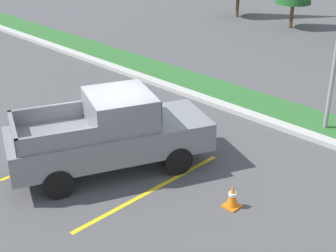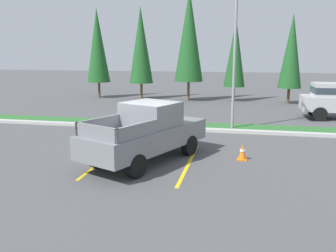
{
  "view_description": "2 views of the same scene",
  "coord_description": "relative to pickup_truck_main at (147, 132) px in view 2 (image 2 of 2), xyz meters",
  "views": [
    {
      "loc": [
        9.16,
        -7.28,
        6.56
      ],
      "look_at": [
        0.81,
        1.16,
        0.95
      ],
      "focal_mm": 51.77,
      "sensor_mm": 36.0,
      "label": 1
    },
    {
      "loc": [
        3.48,
        -12.32,
        3.84
      ],
      "look_at": [
        1.02,
        -0.51,
        1.35
      ],
      "focal_mm": 38.24,
      "sensor_mm": 36.0,
      "label": 2
    }
  ],
  "objects": [
    {
      "name": "ground_plane",
      "position": [
        -0.21,
        0.3,
        -1.04
      ],
      "size": [
        120.0,
        120.0,
        0.0
      ],
      "primitive_type": "plane",
      "color": "#4C4C4F"
    },
    {
      "name": "parking_line_near",
      "position": [
        -1.57,
        -0.05,
        -1.04
      ],
      "size": [
        0.12,
        4.8,
        0.01
      ],
      "primitive_type": "cube",
      "color": "yellow",
      "rests_on": "ground"
    },
    {
      "name": "parking_line_far",
      "position": [
        1.53,
        -0.05,
        -1.04
      ],
      "size": [
        0.12,
        4.8,
        0.01
      ],
      "primitive_type": "cube",
      "color": "yellow",
      "rests_on": "ground"
    },
    {
      "name": "curb_strip",
      "position": [
        -0.21,
        5.3,
        -0.97
      ],
      "size": [
        56.0,
        0.4,
        0.15
      ],
      "primitive_type": "cube",
      "color": "#B2B2AD",
      "rests_on": "ground"
    },
    {
      "name": "grass_median",
      "position": [
        -0.21,
        6.4,
        -1.01
      ],
      "size": [
        56.0,
        1.8,
        0.06
      ],
      "primitive_type": "cube",
      "color": "#2D662D",
      "rests_on": "ground"
    },
    {
      "name": "pickup_truck_main",
      "position": [
        0.0,
        0.0,
        0.0
      ],
      "size": [
        3.84,
        5.53,
        2.1
      ],
      "color": "black",
      "rests_on": "ground"
    },
    {
      "name": "street_light",
      "position": [
        2.83,
        6.05,
        3.09
      ],
      "size": [
        0.24,
        1.49,
        7.15
      ],
      "color": "gray",
      "rests_on": "ground"
    },
    {
      "name": "cypress_tree_leftmost",
      "position": [
        -8.83,
        16.98,
        3.35
      ],
      "size": [
        1.94,
        1.94,
        7.46
      ],
      "color": "brown",
      "rests_on": "ground"
    },
    {
      "name": "cypress_tree_left_inner",
      "position": [
        -5.01,
        16.84,
        3.36
      ],
      "size": [
        1.94,
        1.94,
        7.48
      ],
      "color": "brown",
      "rests_on": "ground"
    },
    {
      "name": "cypress_tree_center",
      "position": [
        -0.99,
        16.56,
        4.09
      ],
      "size": [
        2.26,
        2.26,
        8.71
      ],
      "color": "brown",
      "rests_on": "ground"
    },
    {
      "name": "cypress_tree_right_inner",
      "position": [
        2.6,
        17.04,
        2.75
      ],
      "size": [
        1.67,
        1.67,
        6.44
      ],
      "color": "brown",
      "rests_on": "ground"
    },
    {
      "name": "cypress_tree_rightmost",
      "position": [
        6.72,
        16.37,
        2.87
      ],
      "size": [
        1.73,
        1.73,
        6.65
      ],
      "color": "brown",
      "rests_on": "ground"
    },
    {
      "name": "traffic_cone",
      "position": [
        3.37,
        0.79,
        -0.75
      ],
      "size": [
        0.36,
        0.36,
        0.6
      ],
      "color": "orange",
      "rests_on": "ground"
    }
  ]
}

